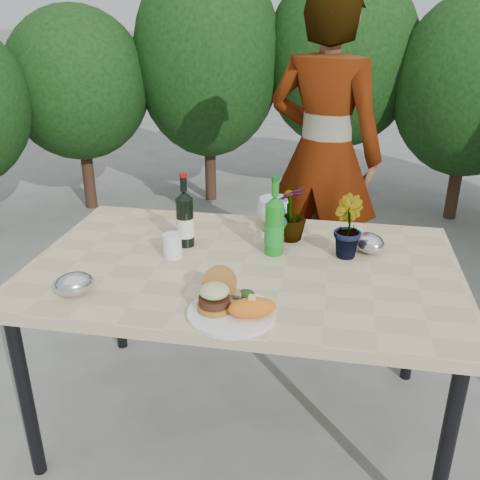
% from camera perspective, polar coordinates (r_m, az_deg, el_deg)
% --- Properties ---
extents(ground, '(80.00, 80.00, 0.00)m').
position_cam_1_polar(ground, '(2.44, 0.36, -18.48)').
color(ground, slate).
rests_on(ground, ground).
extents(patio_table, '(1.60, 1.00, 0.75)m').
position_cam_1_polar(patio_table, '(2.05, 0.40, -3.93)').
color(patio_table, '#D2B98C').
rests_on(patio_table, ground).
extents(shrub_hedge, '(6.93, 5.06, 2.08)m').
position_cam_1_polar(shrub_hedge, '(3.48, 11.09, 14.78)').
color(shrub_hedge, '#382316').
rests_on(shrub_hedge, ground).
extents(dinner_plate, '(0.28, 0.28, 0.01)m').
position_cam_1_polar(dinner_plate, '(1.69, -0.89, -7.81)').
color(dinner_plate, white).
rests_on(dinner_plate, patio_table).
extents(burger_stack, '(0.11, 0.16, 0.11)m').
position_cam_1_polar(burger_stack, '(1.69, -2.61, -5.76)').
color(burger_stack, '#B7722D').
rests_on(burger_stack, dinner_plate).
extents(sweet_potato, '(0.17, 0.12, 0.06)m').
position_cam_1_polar(sweet_potato, '(1.64, 1.31, -7.24)').
color(sweet_potato, orange).
rests_on(sweet_potato, dinner_plate).
extents(grilled_veg, '(0.08, 0.05, 0.03)m').
position_cam_1_polar(grilled_veg, '(1.76, 0.25, -5.75)').
color(grilled_veg, olive).
rests_on(grilled_veg, dinner_plate).
extents(wine_bottle, '(0.07, 0.07, 0.30)m').
position_cam_1_polar(wine_bottle, '(2.14, -5.89, 2.19)').
color(wine_bottle, black).
rests_on(wine_bottle, patio_table).
extents(sparkling_water, '(0.08, 0.08, 0.31)m').
position_cam_1_polar(sparkling_water, '(2.06, 3.67, 1.48)').
color(sparkling_water, '#167C1B').
rests_on(sparkling_water, patio_table).
extents(plastic_cup, '(0.07, 0.07, 0.09)m').
position_cam_1_polar(plastic_cup, '(2.07, -7.21, -0.61)').
color(plastic_cup, white).
rests_on(plastic_cup, patio_table).
extents(seedling_left, '(0.12, 0.12, 0.19)m').
position_cam_1_polar(seedling_left, '(2.09, 3.97, 1.31)').
color(seedling_left, '#275F20').
rests_on(seedling_left, patio_table).
extents(seedling_mid, '(0.15, 0.16, 0.24)m').
position_cam_1_polar(seedling_mid, '(2.08, 11.28, 1.40)').
color(seedling_mid, '#295F20').
rests_on(seedling_mid, patio_table).
extents(seedling_right, '(0.18, 0.18, 0.23)m').
position_cam_1_polar(seedling_right, '(2.20, 5.44, 2.86)').
color(seedling_right, '#26531C').
rests_on(seedling_right, patio_table).
extents(blue_bowl, '(0.17, 0.17, 0.12)m').
position_cam_1_polar(blue_bowl, '(2.37, 3.68, 3.08)').
color(blue_bowl, silver).
rests_on(blue_bowl, patio_table).
extents(foil_packet_left, '(0.17, 0.17, 0.08)m').
position_cam_1_polar(foil_packet_left, '(1.87, -17.25, -4.51)').
color(foil_packet_left, '#BABDC2').
rests_on(foil_packet_left, patio_table).
extents(foil_packet_right, '(0.17, 0.17, 0.08)m').
position_cam_1_polar(foil_packet_right, '(2.16, 13.61, -0.31)').
color(foil_packet_right, '#BBBDC2').
rests_on(foil_packet_right, patio_table).
extents(person, '(0.75, 0.60, 1.78)m').
position_cam_1_polar(person, '(3.02, 8.93, 8.94)').
color(person, '#A16950').
rests_on(person, ground).
extents(terracotta_pot, '(0.17, 0.17, 0.14)m').
position_cam_1_polar(terracotta_pot, '(4.16, -13.35, 0.81)').
color(terracotta_pot, '#B45F2E').
rests_on(terracotta_pot, ground).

